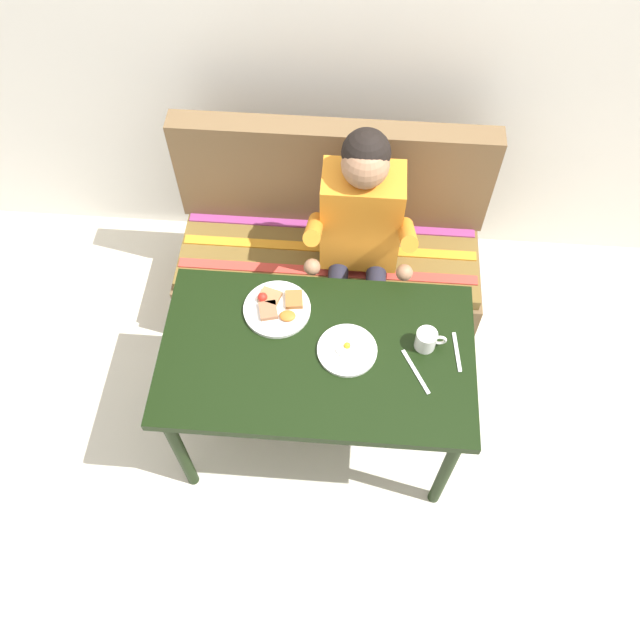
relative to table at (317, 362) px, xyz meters
The scene contains 10 objects.
ground_plane 0.65m from the table, ahead, with size 8.00×8.00×0.00m, color beige.
back_wall 1.43m from the table, 90.00° to the left, with size 4.40×0.10×2.60m, color silver.
table is the anchor object (origin of this frame).
couch 0.83m from the table, 90.00° to the left, with size 1.44×0.56×1.00m.
person 0.61m from the table, 76.83° to the left, with size 0.45×0.61×1.21m.
plate_breakfast 0.27m from the table, 133.63° to the left, with size 0.27×0.27×0.05m.
plate_eggs 0.15m from the table, ahead, with size 0.23×0.23×0.04m.
coffee_mug 0.43m from the table, ahead, with size 0.12×0.08×0.09m.
fork 0.54m from the table, ahead, with size 0.01×0.17×0.01m, color silver.
knife 0.39m from the table, ahead, with size 0.01×0.20×0.01m, color silver.
Camera 1 is at (0.11, -1.23, 2.90)m, focal length 36.92 mm.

